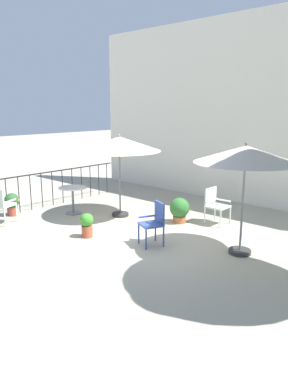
% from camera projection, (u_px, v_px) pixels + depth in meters
% --- Properties ---
extents(ground_plane, '(60.00, 60.00, 0.00)m').
position_uv_depth(ground_plane, '(129.00, 238.00, 8.19)').
color(ground_plane, '#A49E8B').
extents(villa_facade, '(10.61, 0.30, 5.42)m').
position_uv_depth(villa_facade, '(237.00, 111.00, 10.92)').
color(villa_facade, white).
rests_on(villa_facade, ground).
extents(terrace_railing, '(0.03, 5.75, 1.01)m').
position_uv_depth(terrace_railing, '(36.00, 185.00, 10.41)').
color(terrace_railing, black).
rests_on(terrace_railing, ground).
extents(patio_umbrella_0, '(1.94, 1.94, 2.20)m').
position_uv_depth(patio_umbrella_0, '(246.00, 156.00, 6.88)').
color(patio_umbrella_0, '#2D2D2D').
rests_on(patio_umbrella_0, ground).
extents(patio_umbrella_1, '(2.14, 2.14, 2.16)m').
position_uv_depth(patio_umbrella_1, '(119.00, 144.00, 9.43)').
color(patio_umbrella_1, '#2D2D2D').
rests_on(patio_umbrella_1, ground).
extents(cafe_table_0, '(0.75, 0.75, 0.73)m').
position_uv_depth(cafe_table_0, '(73.00, 195.00, 9.96)').
color(cafe_table_0, white).
rests_on(cafe_table_0, ground).
extents(patio_chair_0, '(0.57, 0.57, 0.92)m').
position_uv_depth(patio_chair_0, '(154.00, 221.00, 7.67)').
color(patio_chair_0, '#334E98').
rests_on(patio_chair_0, ground).
extents(patio_chair_1, '(0.48, 0.50, 0.89)m').
position_uv_depth(patio_chair_1, '(215.00, 203.00, 9.13)').
color(patio_chair_1, silver).
rests_on(patio_chair_1, ground).
extents(patio_chair_2, '(0.57, 0.60, 0.92)m').
position_uv_depth(patio_chair_2, '(1.00, 203.00, 9.02)').
color(patio_chair_2, white).
rests_on(patio_chair_2, ground).
extents(potted_plant_0, '(0.50, 0.50, 0.63)m').
position_uv_depth(potted_plant_0, '(180.00, 209.00, 9.21)').
color(potted_plant_0, '#AE6037').
rests_on(potted_plant_0, ground).
extents(potted_plant_1, '(0.40, 0.40, 0.61)m').
position_uv_depth(potted_plant_1, '(12.00, 202.00, 9.81)').
color(potted_plant_1, '#A34936').
rests_on(potted_plant_1, ground).
extents(potted_plant_3, '(0.30, 0.30, 0.54)m').
position_uv_depth(potted_plant_3, '(87.00, 224.00, 8.18)').
color(potted_plant_3, '#B25336').
rests_on(potted_plant_3, ground).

